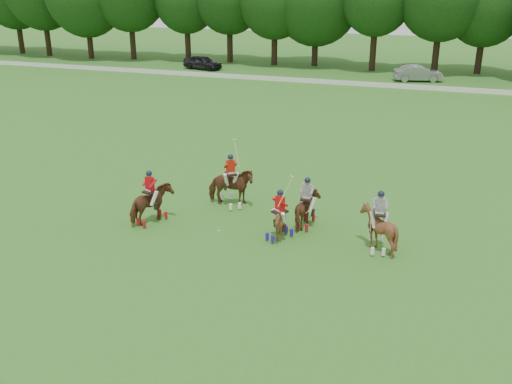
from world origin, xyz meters
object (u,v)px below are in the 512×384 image
(polo_red_a, at_px, (151,204))
(polo_ball, at_px, (219,231))
(car_left, at_px, (203,62))
(polo_red_c, at_px, (280,222))
(polo_stripe_a, at_px, (307,209))
(polo_stripe_b, at_px, (378,228))
(car_mid, at_px, (418,73))
(polo_red_b, at_px, (231,187))

(polo_red_a, bearing_deg, polo_ball, 1.59)
(car_left, distance_m, polo_ball, 43.91)
(polo_red_a, relative_size, polo_red_c, 0.89)
(polo_stripe_a, bearing_deg, polo_stripe_b, -20.42)
(polo_stripe_a, xyz_separation_m, polo_stripe_b, (3.14, -1.17, 0.10))
(car_left, height_order, polo_red_a, polo_red_a)
(car_mid, relative_size, polo_stripe_a, 2.16)
(car_left, height_order, polo_stripe_a, polo_stripe_a)
(car_left, xyz_separation_m, polo_red_c, (21.25, -39.56, -0.04))
(polo_red_c, bearing_deg, polo_stripe_a, 65.49)
(polo_stripe_a, height_order, polo_ball, polo_stripe_a)
(polo_red_b, height_order, polo_red_c, polo_red_b)
(polo_red_b, bearing_deg, polo_stripe_a, -16.49)
(car_left, xyz_separation_m, car_mid, (23.58, 0.00, 0.00))
(polo_red_b, distance_m, polo_stripe_b, 7.37)
(polo_red_b, xyz_separation_m, polo_red_c, (3.16, -2.69, -0.16))
(car_mid, relative_size, polo_stripe_b, 1.97)
(polo_red_b, height_order, polo_stripe_a, polo_red_b)
(polo_stripe_b, relative_size, polo_ball, 26.93)
(polo_stripe_b, bearing_deg, polo_red_b, 161.73)
(polo_stripe_b, bearing_deg, car_mid, 92.20)
(polo_red_b, relative_size, polo_red_c, 1.13)
(car_mid, bearing_deg, polo_red_c, 160.25)
(polo_ball, bearing_deg, polo_stripe_b, 4.90)
(car_mid, relative_size, polo_red_b, 1.58)
(polo_red_b, bearing_deg, car_left, 116.13)
(car_left, bearing_deg, polo_red_a, -145.21)
(polo_red_b, relative_size, polo_stripe_b, 1.24)
(car_mid, distance_m, polo_stripe_a, 38.05)
(polo_stripe_a, xyz_separation_m, polo_ball, (-3.28, -1.72, -0.74))
(polo_red_b, xyz_separation_m, polo_ball, (0.59, -2.86, -0.86))
(polo_red_b, xyz_separation_m, polo_stripe_b, (7.00, -2.31, -0.02))
(polo_stripe_a, bearing_deg, polo_red_a, -164.16)
(car_left, xyz_separation_m, polo_ball, (18.67, -39.73, -0.74))
(car_mid, distance_m, polo_ball, 40.04)
(car_mid, bearing_deg, polo_red_a, 152.29)
(polo_red_b, distance_m, polo_stripe_a, 4.03)
(polo_red_c, bearing_deg, polo_red_b, 139.66)
(car_left, bearing_deg, polo_red_b, -140.48)
(car_left, relative_size, polo_stripe_b, 1.90)
(polo_red_c, height_order, polo_stripe_b, polo_red_c)
(polo_ball, bearing_deg, polo_stripe_a, 27.64)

